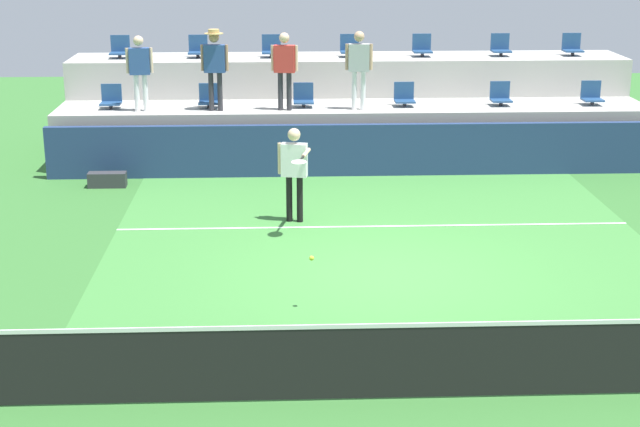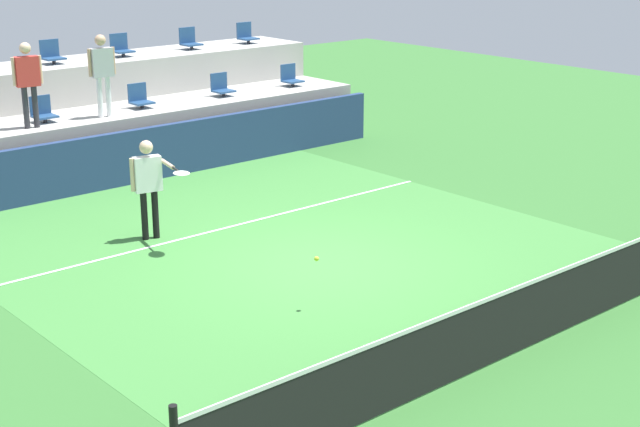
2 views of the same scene
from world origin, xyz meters
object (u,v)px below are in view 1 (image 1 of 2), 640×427
Objects in this scene: stadium_chair_lower_mid_right at (404,96)px; equipment_bag at (107,180)px; stadium_chair_lower_left at (209,98)px; stadium_chair_upper_left at (198,48)px; tennis_ball at (312,258)px; stadium_chair_upper_far_left at (120,49)px; spectator_leaning_on_rail at (359,63)px; stadium_chair_upper_mid_right at (422,47)px; tennis_player at (294,166)px; spectator_in_white at (284,64)px; spectator_with_hat at (215,61)px; stadium_chair_lower_far_left at (111,98)px; stadium_chair_lower_mid_left at (303,97)px; stadium_chair_upper_right at (501,47)px; stadium_chair_lower_right at (501,96)px; stadium_chair_upper_far_right at (572,46)px; stadium_chair_lower_far_right at (592,95)px; stadium_chair_upper_center at (350,48)px; stadium_chair_upper_mid_left at (271,48)px; spectator_in_grey at (140,67)px.

stadium_chair_lower_mid_right is 0.68× the size of equipment_bag.
stadium_chair_upper_left is (-0.35, 1.80, 0.85)m from stadium_chair_lower_left.
stadium_chair_upper_far_left is at bearing 111.61° from tennis_ball.
stadium_chair_upper_mid_right is at bearing 52.60° from spectator_leaning_on_rail.
tennis_player is at bearing -116.41° from stadium_chair_upper_mid_right.
spectator_in_white is at bearing -180.00° from spectator_leaning_on_rail.
stadium_chair_lower_mid_right is 0.30× the size of spectator_with_hat.
spectator_with_hat is at bearing 180.00° from spectator_leaning_on_rail.
spectator_in_white reaches higher than stadium_chair_lower_far_left.
tennis_player is (-0.28, -4.50, -0.42)m from stadium_chair_lower_mid_left.
stadium_chair_upper_right reaches higher than stadium_chair_lower_mid_left.
stadium_chair_upper_mid_right is (5.26, 0.00, 0.00)m from stadium_chair_upper_left.
stadium_chair_upper_far_left reaches higher than stadium_chair_lower_right.
stadium_chair_upper_far_left and stadium_chair_upper_far_right have the same top height.
stadium_chair_lower_far_right is (4.18, 0.00, 0.00)m from stadium_chair_lower_mid_right.
stadium_chair_upper_right is at bearing 180.00° from stadium_chair_upper_far_right.
tennis_ball is (4.11, -10.36, -1.57)m from stadium_chair_upper_far_left.
stadium_chair_lower_far_right is at bearing 3.23° from spectator_in_white.
stadium_chair_lower_mid_right is 1.00× the size of stadium_chair_upper_center.
stadium_chair_upper_mid_left is at bearing 180.00° from stadium_chair_upper_center.
stadium_chair_upper_far_left is at bearing 122.03° from tennis_player.
spectator_in_grey reaches higher than tennis_ball.
stadium_chair_upper_far_left is (-2.16, 1.80, 0.85)m from stadium_chair_lower_left.
stadium_chair_lower_mid_right is (6.40, 0.00, 0.00)m from stadium_chair_lower_far_left.
stadium_chair_lower_right is 0.31× the size of tennis_player.
spectator_in_grey is at bearing 127.82° from tennis_player.
stadium_chair_lower_left is at bearing 180.00° from stadium_chair_lower_right.
stadium_chair_upper_far_right is 8.60m from spectator_with_hat.
spectator_in_white reaches higher than stadium_chair_upper_far_left.
stadium_chair_upper_center reaches higher than tennis_ball.
stadium_chair_upper_mid_right is at bearing 153.12° from stadium_chair_lower_far_right.
stadium_chair_lower_mid_left is at bearing -147.70° from stadium_chair_upper_mid_right.
stadium_chair_lower_left is 1.00× the size of stadium_chair_upper_far_right.
stadium_chair_lower_far_left reaches higher than tennis_ball.
spectator_in_grey is 3.06m from spectator_in_white.
stadium_chair_lower_far_right is (8.46, 0.00, 0.00)m from stadium_chair_lower_left.
stadium_chair_lower_left is 2.94m from stadium_chair_upper_far_left.
stadium_chair_upper_center is at bearing 83.11° from tennis_ball.
stadium_chair_lower_far_left is 1.00× the size of stadium_chair_lower_left.
stadium_chair_lower_left is 4.28m from stadium_chair_lower_mid_right.
spectator_leaning_on_rail reaches higher than spectator_in_grey.
stadium_chair_lower_mid_right is 8.91m from tennis_ball.
spectator_leaning_on_rail is at bearing -127.40° from stadium_chair_upper_mid_right.
spectator_in_white reaches higher than stadium_chair_lower_right.
stadium_chair_lower_mid_right is at bearing 8.30° from spectator_in_white.
stadium_chair_lower_right is 8.81m from stadium_chair_upper_far_left.
stadium_chair_upper_mid_left is (-7.10, 1.80, 0.85)m from stadium_chair_lower_far_right.
stadium_chair_lower_mid_right is at bearing -15.61° from stadium_chair_upper_far_left.
spectator_in_grey reaches higher than stadium_chair_lower_far_left.
stadium_chair_upper_mid_left is 1.84m from stadium_chair_upper_center.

